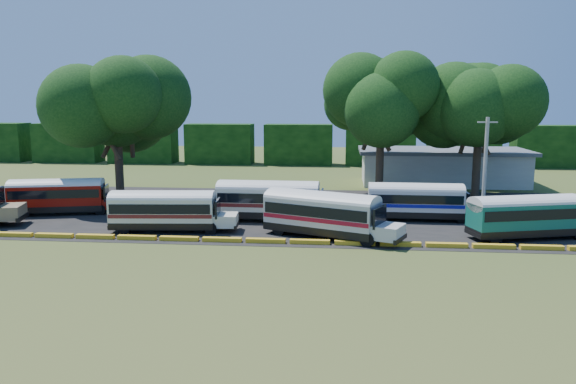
# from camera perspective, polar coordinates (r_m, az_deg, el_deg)

# --- Properties ---
(ground) EXTENTS (160.00, 160.00, 0.00)m
(ground) POSITION_cam_1_polar(r_m,az_deg,el_deg) (37.45, -4.78, -5.50)
(ground) COLOR #304A18
(ground) RESTS_ON ground
(asphalt_strip) EXTENTS (64.00, 24.00, 0.02)m
(asphalt_strip) POSITION_cam_1_polar(r_m,az_deg,el_deg) (48.87, -1.10, -1.95)
(asphalt_strip) COLOR black
(asphalt_strip) RESTS_ON ground
(curb) EXTENTS (53.70, 0.45, 0.30)m
(curb) POSITION_cam_1_polar(r_m,az_deg,el_deg) (38.36, -4.51, -4.91)
(curb) COLOR yellow
(curb) RESTS_ON ground
(terminal_building) EXTENTS (19.00, 9.00, 4.00)m
(terminal_building) POSITION_cam_1_polar(r_m,az_deg,el_deg) (67.00, 15.38, 2.54)
(terminal_building) COLOR beige
(terminal_building) RESTS_ON ground
(treeline_backdrop) EXTENTS (130.00, 4.00, 6.00)m
(treeline_backdrop) POSITION_cam_1_polar(r_m,az_deg,el_deg) (84.11, 1.09, 4.85)
(treeline_backdrop) COLOR black
(treeline_backdrop) RESTS_ON ground
(bus_red) EXTENTS (9.50, 4.47, 3.03)m
(bus_red) POSITION_cam_1_polar(r_m,az_deg,el_deg) (51.08, -22.17, -0.18)
(bus_red) COLOR black
(bus_red) RESTS_ON ground
(bus_cream_west) EXTENTS (9.42, 3.09, 3.04)m
(bus_cream_west) POSITION_cam_1_polar(r_m,az_deg,el_deg) (42.03, -12.30, -1.65)
(bus_cream_west) COLOR black
(bus_cream_west) RESTS_ON ground
(bus_cream_east) EXTENTS (9.92, 2.65, 3.25)m
(bus_cream_east) POSITION_cam_1_polar(r_m,az_deg,el_deg) (44.67, -1.74, -0.64)
(bus_cream_east) COLOR black
(bus_cream_east) RESTS_ON ground
(bus_white_red) EXTENTS (10.06, 6.13, 3.26)m
(bus_white_red) POSITION_cam_1_polar(r_m,az_deg,el_deg) (39.37, 3.69, -2.01)
(bus_white_red) COLOR black
(bus_white_red) RESTS_ON ground
(bus_white_blue) EXTENTS (9.19, 2.42, 3.01)m
(bus_white_blue) POSITION_cam_1_polar(r_m,az_deg,el_deg) (46.15, 13.05, -0.72)
(bus_white_blue) COLOR black
(bus_white_blue) RESTS_ON ground
(bus_teal) EXTENTS (9.61, 4.72, 3.07)m
(bus_teal) POSITION_cam_1_polar(r_m,az_deg,el_deg) (42.33, 23.15, -2.06)
(bus_teal) COLOR black
(bus_teal) RESTS_ON ground
(tree_west) EXTENTS (10.95, 10.95, 13.14)m
(tree_west) POSITION_cam_1_polar(r_m,az_deg,el_deg) (56.09, -17.07, 8.44)
(tree_west) COLOR #362A1B
(tree_west) RESTS_ON ground
(tree_center) EXTENTS (9.49, 9.49, 13.69)m
(tree_center) POSITION_cam_1_polar(r_m,az_deg,el_deg) (57.61, 9.48, 9.78)
(tree_center) COLOR #362A1B
(tree_center) RESTS_ON ground
(tree_east) EXTENTS (9.87, 9.87, 13.20)m
(tree_east) POSITION_cam_1_polar(r_m,az_deg,el_deg) (59.07, 18.94, 8.81)
(tree_east) COLOR #362A1B
(tree_east) RESTS_ON ground
(utility_pole) EXTENTS (1.60, 0.30, 8.21)m
(utility_pole) POSITION_cam_1_polar(r_m,az_deg,el_deg) (48.48, 19.39, 2.47)
(utility_pole) COLOR gray
(utility_pole) RESTS_ON ground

